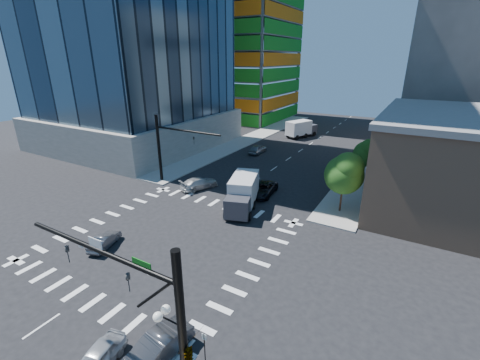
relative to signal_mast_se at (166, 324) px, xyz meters
The scene contains 19 objects.
ground 16.42m from the signal_mast_se, 132.67° to the left, with size 160.00×160.00×0.00m, color black.
road_markings 16.42m from the signal_mast_se, 132.67° to the left, with size 20.00×20.00×0.01m, color silver.
sidewalk_ne 51.77m from the signal_mast_se, 87.89° to the left, with size 5.00×60.00×0.15m, color gray.
sidewalk_nw 56.66m from the signal_mast_se, 114.16° to the left, with size 5.00×60.00×0.15m, color gray.
construction_building 84.98m from the signal_mast_se, 117.37° to the left, with size 25.16×34.50×70.60m.
commercial_building 36.46m from the signal_mast_se, 66.74° to the left, with size 20.50×22.50×10.60m.
signal_mast_se is the anchor object (origin of this frame).
signal_mast_nw 30.88m from the signal_mast_se, 131.85° to the left, with size 10.20×0.40×9.00m.
tree_south 25.49m from the signal_mast_se, 85.44° to the left, with size 4.16×4.16×6.82m.
tree_north 37.49m from the signal_mast_se, 86.44° to the left, with size 3.54×3.52×5.78m.
no_parking_sign 4.41m from the signal_mast_se, 87.74° to the left, with size 0.30×0.06×2.20m.
car_nb_near 6.57m from the signal_mast_se, behind, with size 1.54×3.84×1.31m, color silver.
car_nb_right 5.08m from the signal_mast_se, 151.43° to the left, with size 1.63×4.68×1.54m, color #47484C.
car_nb_far 27.07m from the signal_mast_se, 106.52° to the left, with size 2.44×5.29×1.47m, color black.
car_sb_near 28.44m from the signal_mast_se, 124.16° to the left, with size 2.08×5.12×1.49m, color #BEBEBE.
car_sb_mid 45.36m from the signal_mast_se, 111.69° to the left, with size 1.86×4.63×1.58m, color gray.
car_sb_cross 17.30m from the signal_mast_se, 152.45° to the left, with size 1.29×3.69×1.22m, color #535358.
box_truck_near 22.43m from the signal_mast_se, 110.85° to the left, with size 4.90×7.36×3.56m.
box_truck_far 60.03m from the signal_mast_se, 103.77° to the left, with size 5.23×7.34×3.54m.
Camera 1 is at (18.91, -19.39, 16.06)m, focal length 24.00 mm.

